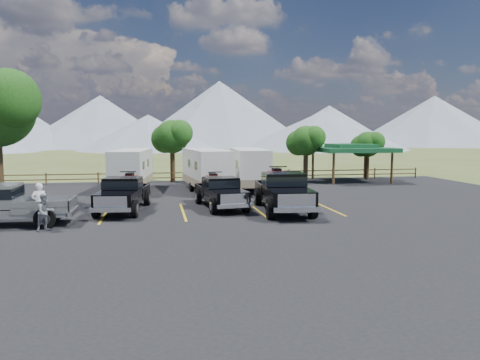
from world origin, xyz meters
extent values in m
plane|color=#485B26|center=(0.00, 0.00, 0.00)|extent=(320.00, 320.00, 0.00)
cube|color=black|center=(0.00, 3.00, 0.02)|extent=(44.00, 34.00, 0.04)
cube|color=gold|center=(-6.00, 4.00, 0.04)|extent=(0.12, 5.50, 0.01)
cube|color=gold|center=(-2.00, 4.00, 0.04)|extent=(0.12, 5.50, 0.01)
cube|color=gold|center=(2.00, 4.00, 0.04)|extent=(0.12, 5.50, 0.01)
cube|color=gold|center=(6.00, 4.00, 0.04)|extent=(0.12, 5.50, 0.01)
sphere|color=#144210|center=(-11.54, 8.20, 6.08)|extent=(3.52, 3.52, 3.52)
cylinder|color=#322313|center=(9.00, 17.00, 1.40)|extent=(0.39, 0.39, 2.80)
sphere|color=#144210|center=(9.00, 17.00, 3.50)|extent=(2.52, 2.52, 2.52)
sphere|color=#144210|center=(9.54, 16.55, 3.77)|extent=(1.98, 1.98, 1.98)
sphere|color=#144210|center=(8.50, 17.40, 3.32)|extent=(2.16, 2.16, 2.16)
cylinder|color=#322313|center=(15.00, 18.00, 1.26)|extent=(0.38, 0.38, 2.52)
sphere|color=#144210|center=(15.00, 18.00, 3.15)|extent=(2.24, 2.24, 2.24)
sphere|color=#144210|center=(15.48, 17.60, 3.39)|extent=(1.76, 1.76, 1.76)
sphere|color=#144210|center=(14.55, 18.35, 2.99)|extent=(1.92, 1.92, 1.92)
cylinder|color=#322313|center=(-2.00, 19.00, 1.54)|extent=(0.41, 0.41, 3.08)
sphere|color=#144210|center=(-2.00, 19.00, 3.85)|extent=(2.80, 2.80, 2.80)
sphere|color=#144210|center=(-1.40, 18.50, 4.15)|extent=(2.20, 2.20, 2.20)
sphere|color=#144210|center=(-2.56, 19.44, 3.65)|extent=(2.40, 2.40, 2.40)
cylinder|color=#4F3822|center=(-12.00, 18.50, 0.50)|extent=(0.12, 0.12, 1.00)
cylinder|color=#4F3822|center=(-8.00, 18.50, 0.50)|extent=(0.12, 0.12, 1.00)
cylinder|color=#4F3822|center=(-4.00, 18.50, 0.50)|extent=(0.12, 0.12, 1.00)
cylinder|color=#4F3822|center=(0.00, 18.50, 0.50)|extent=(0.12, 0.12, 1.00)
cylinder|color=#4F3822|center=(4.00, 18.50, 0.50)|extent=(0.12, 0.12, 1.00)
cylinder|color=#4F3822|center=(8.00, 18.50, 0.50)|extent=(0.12, 0.12, 1.00)
cylinder|color=#4F3822|center=(12.00, 18.50, 0.50)|extent=(0.12, 0.12, 1.00)
cylinder|color=#4F3822|center=(16.00, 18.50, 0.50)|extent=(0.12, 0.12, 1.00)
cylinder|color=#4F3822|center=(20.00, 18.50, 0.50)|extent=(0.12, 0.12, 1.00)
cube|color=#4F3822|center=(2.00, 18.50, 0.45)|extent=(36.00, 0.06, 0.08)
cube|color=#4F3822|center=(2.00, 18.50, 0.85)|extent=(36.00, 0.06, 0.08)
cylinder|color=#4F3822|center=(10.50, 14.50, 1.30)|extent=(0.20, 0.20, 2.60)
cylinder|color=#4F3822|center=(10.50, 19.50, 1.30)|extent=(0.20, 0.20, 2.60)
cylinder|color=#4F3822|center=(15.50, 14.50, 1.30)|extent=(0.20, 0.20, 2.60)
cylinder|color=#4F3822|center=(15.50, 19.50, 1.30)|extent=(0.20, 0.20, 2.60)
cube|color=#16502B|center=(13.00, 17.00, 2.75)|extent=(6.20, 6.20, 0.35)
cube|color=#16502B|center=(13.00, 17.00, 3.05)|extent=(3.50, 3.50, 0.35)
cone|color=gray|center=(-18.00, 112.00, 7.00)|extent=(44.00, 44.00, 14.00)
cone|color=gray|center=(14.00, 108.00, 9.00)|extent=(52.00, 52.00, 18.00)
cone|color=gray|center=(48.00, 114.00, 6.00)|extent=(40.00, 40.00, 12.00)
cone|color=gray|center=(80.00, 110.00, 7.50)|extent=(50.00, 50.00, 15.00)
cone|color=gray|center=(-5.00, 87.00, 4.00)|extent=(32.00, 32.00, 8.00)
cone|color=gray|center=(35.00, 84.00, 4.50)|extent=(40.00, 40.00, 9.00)
cube|color=black|center=(-5.10, 4.82, 0.66)|extent=(2.59, 5.82, 0.35)
cube|color=black|center=(-5.37, 2.95, 1.03)|extent=(2.12, 2.02, 0.49)
cube|color=black|center=(-5.12, 4.71, 1.37)|extent=(2.05, 1.78, 0.99)
cube|color=black|center=(-5.12, 4.71, 1.52)|extent=(2.10, 1.85, 0.44)
cube|color=black|center=(-4.85, 6.58, 0.93)|extent=(2.21, 2.61, 0.54)
cube|color=white|center=(-5.51, 1.95, 0.98)|extent=(1.57, 0.30, 0.54)
cube|color=white|center=(-5.52, 1.90, 0.60)|extent=(1.94, 0.45, 0.22)
cube|color=white|center=(-4.69, 7.75, 0.60)|extent=(1.93, 0.43, 0.22)
cylinder|color=black|center=(-6.30, 3.02, 0.48)|extent=(0.42, 0.92, 0.89)
cylinder|color=black|center=(-4.46, 2.76, 0.48)|extent=(0.42, 0.92, 0.89)
cylinder|color=black|center=(-5.74, 6.88, 0.48)|extent=(0.42, 0.92, 0.89)
cylinder|color=black|center=(-3.91, 6.62, 0.48)|extent=(0.42, 0.92, 0.89)
cube|color=maroon|center=(-4.85, 6.58, 1.60)|extent=(0.86, 1.37, 0.34)
cube|color=black|center=(-4.85, 6.58, 1.84)|extent=(0.49, 0.79, 0.18)
cube|color=maroon|center=(-4.93, 6.04, 1.70)|extent=(0.83, 0.45, 0.22)
cylinder|color=black|center=(-4.92, 6.14, 2.04)|extent=(0.89, 0.18, 0.06)
cylinder|color=black|center=(-5.37, 6.10, 1.40)|extent=(0.33, 0.58, 0.55)
cylinder|color=black|center=(-4.49, 5.98, 1.40)|extent=(0.33, 0.58, 0.55)
cylinder|color=black|center=(-5.21, 7.18, 1.40)|extent=(0.33, 0.58, 0.55)
cylinder|color=black|center=(-4.34, 7.05, 1.40)|extent=(0.33, 0.58, 0.55)
cube|color=black|center=(0.15, 4.99, 0.63)|extent=(2.35, 5.48, 0.34)
cube|color=black|center=(0.37, 3.21, 0.97)|extent=(1.98, 1.88, 0.47)
cube|color=black|center=(0.16, 4.88, 1.30)|extent=(1.92, 1.66, 0.93)
cube|color=black|center=(0.16, 4.88, 1.44)|extent=(1.96, 1.72, 0.42)
cube|color=black|center=(-0.06, 6.65, 0.88)|extent=(2.05, 2.44, 0.51)
cube|color=white|center=(0.49, 2.27, 0.92)|extent=(1.49, 0.26, 0.51)
cube|color=white|center=(0.49, 2.22, 0.57)|extent=(1.83, 0.39, 0.20)
cube|color=white|center=(-0.20, 7.76, 0.57)|extent=(1.83, 0.37, 0.20)
cylinder|color=black|center=(-0.49, 3.05, 0.46)|extent=(0.38, 0.87, 0.84)
cylinder|color=black|center=(1.24, 3.27, 0.46)|extent=(0.38, 0.87, 0.84)
cylinder|color=black|center=(-0.95, 6.71, 0.46)|extent=(0.38, 0.87, 0.84)
cylinder|color=black|center=(0.79, 6.93, 0.46)|extent=(0.38, 0.87, 0.84)
cube|color=maroon|center=(-0.06, 6.65, 1.51)|extent=(0.80, 1.28, 0.33)
cube|color=black|center=(-0.06, 6.65, 1.74)|extent=(0.46, 0.74, 0.17)
cube|color=maroon|center=(0.01, 6.14, 1.60)|extent=(0.78, 0.42, 0.20)
cylinder|color=black|center=(-0.01, 6.24, 1.93)|extent=(0.84, 0.16, 0.06)
cylinder|color=black|center=(-0.41, 6.09, 1.33)|extent=(0.30, 0.55, 0.52)
cylinder|color=black|center=(0.42, 6.20, 1.33)|extent=(0.30, 0.55, 0.52)
cylinder|color=black|center=(-0.54, 7.11, 1.33)|extent=(0.30, 0.55, 0.52)
cylinder|color=black|center=(0.29, 7.21, 1.33)|extent=(0.30, 0.55, 0.52)
cube|color=black|center=(3.28, 3.32, 0.74)|extent=(2.54, 6.51, 0.40)
cube|color=black|center=(3.11, 1.18, 1.16)|extent=(2.29, 2.17, 0.56)
cube|color=black|center=(3.27, 3.19, 1.55)|extent=(2.23, 1.90, 1.12)
cube|color=black|center=(3.27, 3.19, 1.72)|extent=(2.28, 1.97, 0.50)
cube|color=black|center=(3.43, 5.33, 1.05)|extent=(2.35, 2.84, 0.61)
cube|color=white|center=(3.02, 0.05, 1.10)|extent=(1.79, 0.23, 0.61)
cube|color=white|center=(3.02, -0.02, 0.68)|extent=(2.20, 0.37, 0.25)
cube|color=white|center=(3.54, 6.67, 0.68)|extent=(2.20, 0.35, 0.25)
cylinder|color=black|center=(2.06, 1.20, 0.54)|extent=(0.41, 1.03, 1.01)
cylinder|color=black|center=(4.15, 1.04, 0.54)|extent=(0.41, 1.03, 1.01)
cylinder|color=black|center=(2.40, 5.61, 0.54)|extent=(0.41, 1.03, 1.01)
cylinder|color=black|center=(4.50, 5.45, 0.54)|extent=(0.41, 1.03, 1.01)
cube|color=maroon|center=(3.43, 5.33, 1.81)|extent=(0.89, 1.51, 0.39)
cube|color=black|center=(3.43, 5.33, 2.08)|extent=(0.51, 0.87, 0.20)
cube|color=maroon|center=(3.39, 4.72, 1.92)|extent=(0.92, 0.46, 0.25)
cylinder|color=black|center=(3.40, 4.83, 2.31)|extent=(1.01, 0.14, 0.07)
cylinder|color=black|center=(2.89, 4.76, 1.58)|extent=(0.34, 0.65, 0.63)
cylinder|color=black|center=(3.89, 4.68, 1.58)|extent=(0.34, 0.65, 0.63)
cylinder|color=black|center=(2.98, 5.98, 1.58)|extent=(0.34, 0.65, 0.63)
cylinder|color=black|center=(3.98, 5.90, 1.58)|extent=(0.34, 0.65, 0.63)
cube|color=silver|center=(-5.09, 13.46, 1.76)|extent=(2.91, 6.98, 2.44)
cube|color=gray|center=(-5.09, 13.46, 0.81)|extent=(2.94, 7.01, 0.54)
cube|color=black|center=(-6.37, 11.90, 2.00)|extent=(0.11, 0.81, 0.54)
cube|color=black|center=(-4.19, 11.65, 2.00)|extent=(0.11, 0.81, 0.54)
cylinder|color=black|center=(-6.07, 13.84, 0.36)|extent=(0.30, 0.65, 0.63)
cylinder|color=black|center=(-4.05, 13.61, 0.36)|extent=(0.30, 0.65, 0.63)
cube|color=black|center=(-5.56, 9.28, 0.49)|extent=(0.29, 1.63, 0.09)
cube|color=silver|center=(0.12, 12.21, 1.78)|extent=(2.97, 7.08, 2.47)
cube|color=gray|center=(0.12, 12.21, 0.82)|extent=(3.00, 7.12, 0.55)
cube|color=black|center=(-0.78, 10.38, 2.03)|extent=(0.11, 0.82, 0.55)
cube|color=black|center=(1.42, 10.63, 2.03)|extent=(0.11, 0.82, 0.55)
cylinder|color=black|center=(-0.93, 12.37, 0.36)|extent=(0.30, 0.66, 0.64)
cylinder|color=black|center=(1.12, 12.60, 0.36)|extent=(0.30, 0.66, 0.64)
cube|color=black|center=(0.61, 7.98, 0.50)|extent=(0.30, 1.65, 0.09)
cube|color=silver|center=(3.33, 12.81, 1.78)|extent=(2.61, 6.99, 2.47)
cube|color=gray|center=(3.33, 12.81, 0.82)|extent=(2.64, 7.03, 0.55)
cube|color=black|center=(2.11, 11.16, 2.03)|extent=(0.07, 0.82, 0.55)
cube|color=black|center=(4.33, 11.03, 2.03)|extent=(0.07, 0.82, 0.55)
cylinder|color=black|center=(2.31, 13.15, 0.36)|extent=(0.27, 0.65, 0.64)
cylinder|color=black|center=(4.37, 13.02, 0.36)|extent=(0.27, 0.65, 0.64)
cube|color=black|center=(3.07, 8.56, 0.50)|extent=(0.21, 1.65, 0.09)
cube|color=gray|center=(-10.20, 1.76, 0.68)|extent=(5.85, 1.96, 0.37)
cube|color=gray|center=(-8.36, 1.73, 0.96)|extent=(2.48, 1.99, 0.56)
cube|color=white|center=(-7.14, 1.72, 0.62)|extent=(0.19, 2.00, 0.22)
cylinder|color=black|center=(-8.17, 2.69, 0.50)|extent=(0.92, 0.32, 0.92)
cylinder|color=black|center=(-8.19, 0.77, 0.50)|extent=(0.92, 0.32, 0.92)
imported|color=silver|center=(-8.76, 2.32, 0.97)|extent=(0.77, 0.60, 1.87)
imported|color=slate|center=(-8.06, 0.28, 0.84)|extent=(0.99, 0.97, 1.61)
camera|label=1|loc=(-3.34, -20.58, 4.29)|focal=35.00mm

